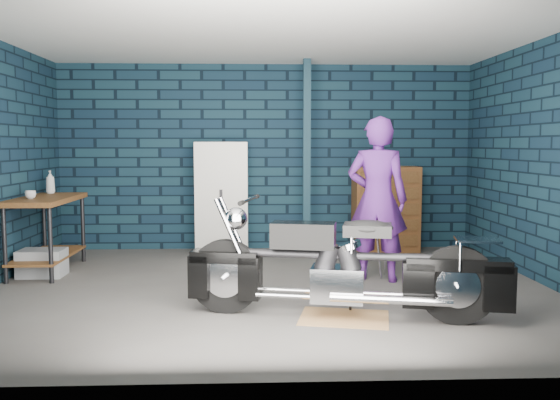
# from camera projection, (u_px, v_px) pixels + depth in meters

# --- Properties ---
(ground) EXTENTS (6.00, 6.00, 0.00)m
(ground) POSITION_uv_depth(u_px,v_px,m) (271.00, 289.00, 6.33)
(ground) COLOR #4A4845
(ground) RESTS_ON ground
(room_walls) EXTENTS (6.02, 5.01, 2.71)m
(room_walls) POSITION_uv_depth(u_px,v_px,m) (269.00, 112.00, 6.70)
(room_walls) COLOR #0E2030
(room_walls) RESTS_ON ground
(support_post) EXTENTS (0.10, 0.10, 2.70)m
(support_post) POSITION_uv_depth(u_px,v_px,m) (307.00, 158.00, 8.17)
(support_post) COLOR #102733
(support_post) RESTS_ON ground
(workbench) EXTENTS (0.60, 1.40, 0.91)m
(workbench) POSITION_uv_depth(u_px,v_px,m) (47.00, 234.00, 7.15)
(workbench) COLOR brown
(workbench) RESTS_ON ground
(drip_mat) EXTENTS (0.88, 0.73, 0.01)m
(drip_mat) POSITION_uv_depth(u_px,v_px,m) (344.00, 318.00, 5.26)
(drip_mat) COLOR #986742
(drip_mat) RESTS_ON ground
(motorcycle) EXTENTS (2.50, 1.15, 1.07)m
(motorcycle) POSITION_uv_depth(u_px,v_px,m) (345.00, 259.00, 5.21)
(motorcycle) COLOR black
(motorcycle) RESTS_ON ground
(person) EXTENTS (0.78, 0.62, 1.85)m
(person) POSITION_uv_depth(u_px,v_px,m) (377.00, 199.00, 6.66)
(person) COLOR #542078
(person) RESTS_ON ground
(storage_bin) EXTENTS (0.51, 0.36, 0.32)m
(storage_bin) POSITION_uv_depth(u_px,v_px,m) (42.00, 263.00, 6.93)
(storage_bin) COLOR gray
(storage_bin) RESTS_ON ground
(locker) EXTENTS (0.73, 0.52, 1.57)m
(locker) POSITION_uv_depth(u_px,v_px,m) (222.00, 197.00, 8.45)
(locker) COLOR silver
(locker) RESTS_ON ground
(tool_chest) EXTENTS (0.92, 0.51, 1.22)m
(tool_chest) POSITION_uv_depth(u_px,v_px,m) (386.00, 209.00, 8.56)
(tool_chest) COLOR brown
(tool_chest) RESTS_ON ground
(shop_stool) EXTENTS (0.42, 0.42, 0.57)m
(shop_stool) POSITION_uv_depth(u_px,v_px,m) (378.00, 252.00, 6.90)
(shop_stool) COLOR beige
(shop_stool) RESTS_ON ground
(cup_a) EXTENTS (0.13, 0.13, 0.10)m
(cup_a) POSITION_uv_depth(u_px,v_px,m) (30.00, 195.00, 6.87)
(cup_a) COLOR beige
(cup_a) RESTS_ON workbench
(bottle) EXTENTS (0.12, 0.12, 0.30)m
(bottle) POSITION_uv_depth(u_px,v_px,m) (50.00, 182.00, 7.63)
(bottle) COLOR gray
(bottle) RESTS_ON workbench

